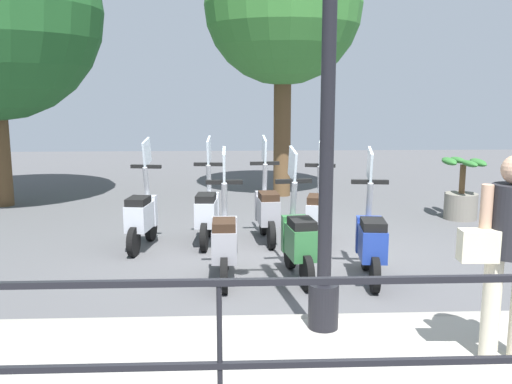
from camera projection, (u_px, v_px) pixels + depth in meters
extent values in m
plane|color=#4C4C4F|center=(295.00, 263.00, 7.39)|extent=(28.00, 28.00, 0.00)
cube|color=#A39E93|center=(343.00, 381.00, 4.23)|extent=(2.20, 20.00, 0.15)
cube|color=gray|center=(321.00, 324.00, 5.27)|extent=(0.10, 20.00, 0.15)
cube|color=black|center=(385.00, 280.00, 3.05)|extent=(0.04, 16.00, 0.04)
cube|color=black|center=(381.00, 362.00, 3.13)|extent=(0.04, 16.00, 0.04)
cylinder|color=black|center=(220.00, 374.00, 3.11)|extent=(0.03, 0.03, 1.05)
cylinder|color=black|center=(323.00, 306.00, 4.97)|extent=(0.26, 0.26, 0.40)
cylinder|color=black|center=(328.00, 94.00, 4.65)|extent=(0.12, 0.12, 4.05)
cylinder|color=beige|center=(491.00, 308.00, 4.35)|extent=(0.14, 0.14, 0.82)
cylinder|color=#232328|center=(512.00, 221.00, 4.23)|extent=(0.34, 0.34, 0.55)
cylinder|color=tan|center=(486.00, 219.00, 4.23)|extent=(0.09, 0.09, 0.52)
cube|color=beige|center=(478.00, 246.00, 4.22)|extent=(0.15, 0.29, 0.24)
cylinder|color=brown|center=(0.00, 151.00, 10.89)|extent=(0.36, 0.36, 2.14)
cylinder|color=brown|center=(282.00, 132.00, 11.92)|extent=(0.36, 0.36, 2.70)
sphere|color=#387A33|center=(283.00, 5.00, 11.47)|extent=(3.19, 3.19, 3.19)
cylinder|color=slate|center=(461.00, 206.00, 9.88)|extent=(0.56, 0.56, 0.45)
cylinder|color=brown|center=(462.00, 179.00, 9.79)|extent=(0.10, 0.10, 0.50)
ellipsoid|color=#2D6B2D|center=(458.00, 160.00, 9.99)|extent=(0.56, 0.16, 0.10)
ellipsoid|color=#2D6B2D|center=(470.00, 164.00, 9.50)|extent=(0.56, 0.16, 0.10)
ellipsoid|color=#2D6B2D|center=(449.00, 162.00, 9.73)|extent=(0.56, 0.16, 0.10)
ellipsoid|color=#2D6B2D|center=(478.00, 162.00, 9.75)|extent=(0.56, 0.16, 0.10)
ellipsoid|color=#2D6B2D|center=(449.00, 161.00, 9.91)|extent=(0.56, 0.16, 0.10)
ellipsoid|color=#2D6B2D|center=(478.00, 163.00, 9.57)|extent=(0.56, 0.16, 0.10)
cylinder|color=black|center=(366.00, 254.00, 7.09)|extent=(0.41, 0.12, 0.40)
cylinder|color=black|center=(375.00, 275.00, 6.27)|extent=(0.41, 0.12, 0.40)
cube|color=navy|center=(372.00, 242.00, 6.55)|extent=(0.63, 0.34, 0.36)
cube|color=navy|center=(369.00, 235.00, 6.83)|extent=(0.15, 0.31, 0.44)
cube|color=black|center=(373.00, 224.00, 6.44)|extent=(0.43, 0.30, 0.10)
cylinder|color=gray|center=(369.00, 205.00, 6.82)|extent=(0.19, 0.09, 0.55)
cube|color=black|center=(370.00, 182.00, 6.78)|extent=(0.11, 0.44, 0.05)
cube|color=silver|center=(370.00, 165.00, 6.80)|extent=(0.39, 0.07, 0.42)
cylinder|color=black|center=(290.00, 253.00, 7.14)|extent=(0.41, 0.13, 0.40)
cylinder|color=black|center=(307.00, 273.00, 6.33)|extent=(0.41, 0.13, 0.40)
cube|color=#2D6B38|center=(300.00, 241.00, 6.60)|extent=(0.63, 0.35, 0.36)
cube|color=#2D6B38|center=(294.00, 233.00, 6.88)|extent=(0.16, 0.31, 0.44)
cube|color=black|center=(302.00, 223.00, 6.49)|extent=(0.43, 0.31, 0.10)
cylinder|color=gray|center=(293.00, 204.00, 6.88)|extent=(0.19, 0.09, 0.55)
cube|color=black|center=(294.00, 181.00, 6.83)|extent=(0.12, 0.44, 0.05)
cube|color=silver|center=(293.00, 164.00, 6.85)|extent=(0.39, 0.08, 0.42)
cylinder|color=black|center=(225.00, 254.00, 7.07)|extent=(0.40, 0.08, 0.40)
cylinder|color=black|center=(224.00, 275.00, 6.25)|extent=(0.40, 0.08, 0.40)
cube|color=gray|center=(224.00, 243.00, 6.53)|extent=(0.60, 0.28, 0.36)
cube|color=gray|center=(225.00, 235.00, 6.81)|extent=(0.12, 0.30, 0.44)
cube|color=black|center=(224.00, 225.00, 6.42)|extent=(0.40, 0.26, 0.10)
cylinder|color=gray|center=(224.00, 205.00, 6.81)|extent=(0.18, 0.07, 0.55)
cube|color=black|center=(224.00, 182.00, 6.76)|extent=(0.06, 0.44, 0.05)
cube|color=silver|center=(224.00, 165.00, 6.78)|extent=(0.39, 0.03, 0.42)
cylinder|color=black|center=(320.00, 225.00, 8.58)|extent=(0.41, 0.17, 0.40)
cylinder|color=black|center=(315.00, 239.00, 7.77)|extent=(0.41, 0.17, 0.40)
cube|color=#B7BCC6|center=(317.00, 214.00, 8.04)|extent=(0.65, 0.41, 0.36)
cube|color=#B7BCC6|center=(319.00, 209.00, 8.32)|extent=(0.18, 0.32, 0.44)
cube|color=black|center=(317.00, 199.00, 7.94)|extent=(0.45, 0.34, 0.10)
cylinder|color=gray|center=(320.00, 184.00, 8.32)|extent=(0.19, 0.11, 0.55)
cube|color=black|center=(320.00, 165.00, 8.27)|extent=(0.16, 0.44, 0.05)
cube|color=silver|center=(321.00, 151.00, 8.29)|extent=(0.38, 0.12, 0.42)
cylinder|color=black|center=(263.00, 222.00, 8.81)|extent=(0.41, 0.11, 0.40)
cylinder|color=black|center=(271.00, 235.00, 8.00)|extent=(0.41, 0.11, 0.40)
cube|color=gray|center=(268.00, 211.00, 8.28)|extent=(0.62, 0.33, 0.36)
cube|color=gray|center=(265.00, 205.00, 8.56)|extent=(0.14, 0.31, 0.44)
cube|color=black|center=(269.00, 196.00, 8.17)|extent=(0.42, 0.29, 0.10)
cylinder|color=gray|center=(265.00, 181.00, 8.55)|extent=(0.19, 0.08, 0.55)
cube|color=black|center=(265.00, 163.00, 8.50)|extent=(0.10, 0.44, 0.05)
cube|color=silver|center=(264.00, 150.00, 8.53)|extent=(0.39, 0.06, 0.42)
cylinder|color=black|center=(211.00, 223.00, 8.70)|extent=(0.40, 0.11, 0.40)
cylinder|color=black|center=(204.00, 237.00, 7.88)|extent=(0.40, 0.11, 0.40)
cube|color=#B7BCC6|center=(207.00, 212.00, 8.16)|extent=(0.62, 0.32, 0.36)
cube|color=#B7BCC6|center=(209.00, 207.00, 8.44)|extent=(0.14, 0.31, 0.44)
cube|color=black|center=(206.00, 198.00, 8.05)|extent=(0.42, 0.29, 0.10)
cylinder|color=gray|center=(209.00, 183.00, 8.44)|extent=(0.19, 0.08, 0.55)
cube|color=black|center=(209.00, 164.00, 8.39)|extent=(0.09, 0.44, 0.05)
cube|color=silver|center=(209.00, 150.00, 8.41)|extent=(0.39, 0.06, 0.42)
cylinder|color=black|center=(151.00, 227.00, 8.45)|extent=(0.41, 0.14, 0.40)
cylinder|color=black|center=(134.00, 242.00, 7.64)|extent=(0.41, 0.14, 0.40)
cube|color=#B7BCC6|center=(140.00, 216.00, 7.91)|extent=(0.63, 0.36, 0.36)
cube|color=#B7BCC6|center=(146.00, 211.00, 8.19)|extent=(0.16, 0.31, 0.44)
cube|color=black|center=(138.00, 201.00, 7.81)|extent=(0.43, 0.32, 0.10)
cylinder|color=gray|center=(147.00, 186.00, 8.19)|extent=(0.19, 0.10, 0.55)
cube|color=black|center=(146.00, 167.00, 8.14)|extent=(0.12, 0.44, 0.05)
cube|color=silver|center=(147.00, 152.00, 8.17)|extent=(0.39, 0.09, 0.42)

